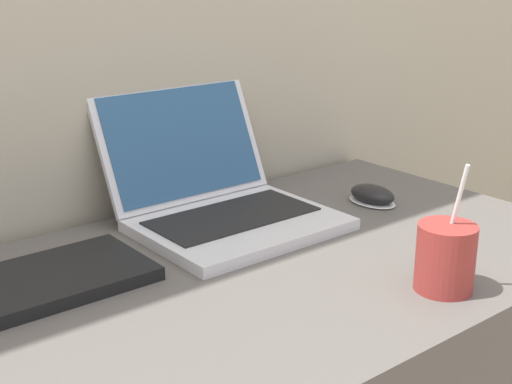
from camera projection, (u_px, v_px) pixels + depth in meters
The scene contains 4 objects.
laptop at pixel (219, 195), 1.27m from camera, with size 0.33×0.36×0.23m.
drink_cup at pixel (446, 256), 1.00m from camera, with size 0.08×0.08×0.19m.
computer_mouse at pixel (372, 195), 1.38m from camera, with size 0.07×0.10×0.04m.
external_keyboard at pixel (20, 288), 1.00m from camera, with size 0.37×0.17×0.02m.
Camera 1 is at (-0.63, -0.46, 1.19)m, focal length 50.00 mm.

